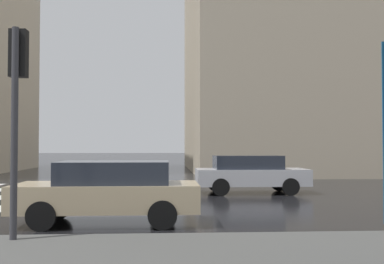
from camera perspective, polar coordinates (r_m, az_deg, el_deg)
name	(u,v)px	position (r m, az deg, el deg)	size (l,w,h in m)	color
traffic_signal_post	(17,87)	(8.74, -20.74, 5.21)	(0.44, 0.30, 3.68)	#333338
car_silver	(250,173)	(17.42, 7.19, -5.03)	(1.85, 4.10, 1.41)	#B7B7BC
car_champagne	(109,190)	(10.72, -10.15, -7.07)	(1.85, 4.10, 1.41)	tan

